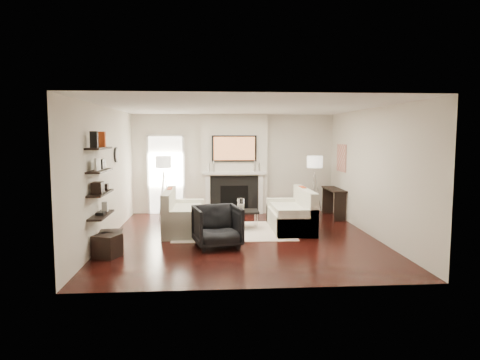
{
  "coord_description": "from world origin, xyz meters",
  "views": [
    {
      "loc": [
        -0.68,
        -8.73,
        2.12
      ],
      "look_at": [
        0.0,
        0.6,
        1.15
      ],
      "focal_mm": 32.0,
      "sensor_mm": 36.0,
      "label": 1
    }
  ],
  "objects": [
    {
      "name": "armchair",
      "position": [
        -0.53,
        -0.68,
        0.43
      ],
      "size": [
        1.0,
        0.95,
        0.87
      ],
      "primitive_type": "imported",
      "rotation": [
        0.0,
        0.0,
        0.22
      ],
      "color": "black",
      "rests_on": "floor"
    },
    {
      "name": "tv_screen",
      "position": [
        0.0,
        2.68,
        1.78
      ],
      "size": [
        1.1,
        0.0,
        0.62
      ],
      "primitive_type": "cube",
      "color": "#BF723F",
      "rests_on": "tv_body"
    },
    {
      "name": "lamp_left_leg_c",
      "position": [
        -1.91,
        2.25,
        0.6
      ],
      "size": [
        0.14,
        0.22,
        1.23
      ],
      "primitive_type": "cylinder",
      "rotation": [
        0.18,
        0.0,
        2.62
      ],
      "color": "silver",
      "rests_on": "floor"
    },
    {
      "name": "lamp_right_post",
      "position": [
        2.05,
        2.12,
        0.6
      ],
      "size": [
        0.02,
        0.02,
        1.2
      ],
      "primitive_type": "cylinder",
      "color": "silver",
      "rests_on": "floor"
    },
    {
      "name": "pillow_left_charcoal",
      "position": [
        -1.57,
        0.39,
        0.72
      ],
      "size": [
        0.1,
        0.4,
        0.4
      ],
      "primitive_type": "cube",
      "color": "black",
      "rests_on": "loveseat_left_cushion"
    },
    {
      "name": "candlestick_r_tall",
      "position": [
        0.55,
        2.7,
        1.3
      ],
      "size": [
        0.04,
        0.04,
        0.3
      ],
      "primitive_type": "cylinder",
      "color": "silver",
      "rests_on": "mantel_shelf"
    },
    {
      "name": "pillow_right_orange",
      "position": [
        1.49,
        1.0,
        0.73
      ],
      "size": [
        0.1,
        0.42,
        0.42
      ],
      "primitive_type": "cube",
      "color": "#AE3C15",
      "rests_on": "loveseat_right_cushion"
    },
    {
      "name": "lamp_left_leg_a",
      "position": [
        -1.74,
        2.34,
        0.6
      ],
      "size": [
        0.25,
        0.02,
        1.23
      ],
      "primitive_type": "cylinder",
      "rotation": [
        0.18,
        0.0,
        4.71
      ],
      "color": "silver",
      "rests_on": "floor"
    },
    {
      "name": "door_trim_top",
      "position": [
        -1.85,
        2.96,
        2.13
      ],
      "size": [
        1.02,
        0.06,
        0.06
      ],
      "primitive_type": "cube",
      "color": "white",
      "rests_on": "wall_back"
    },
    {
      "name": "coffee_leg_nw",
      "position": [
        -0.61,
        0.65,
        0.19
      ],
      "size": [
        0.02,
        0.02,
        0.38
      ],
      "primitive_type": "cylinder",
      "color": "silver",
      "rests_on": "floor"
    },
    {
      "name": "ottoman_near",
      "position": [
        -2.47,
        -0.95,
        0.2
      ],
      "size": [
        0.44,
        0.44,
        0.4
      ],
      "primitive_type": "cube",
      "rotation": [
        0.0,
        0.0,
        0.11
      ],
      "color": "black",
      "rests_on": "floor"
    },
    {
      "name": "decor_books",
      "position": [
        -2.62,
        -1.05,
        0.74
      ],
      "size": [
        0.14,
        0.2,
        0.05
      ],
      "primitive_type": "cube",
      "color": "black",
      "rests_on": "shelf_bottom"
    },
    {
      "name": "rug",
      "position": [
        -0.16,
        0.6,
        0.01
      ],
      "size": [
        2.6,
        2.0,
        0.01
      ],
      "primitive_type": "cube",
      "color": "beige",
      "rests_on": "floor"
    },
    {
      "name": "decor_box_tall",
      "position": [
        -2.62,
        -0.7,
        0.81
      ],
      "size": [
        0.1,
        0.1,
        0.18
      ],
      "primitive_type": "cube",
      "color": "white",
      "rests_on": "shelf_bottom"
    },
    {
      "name": "decor_frame_b",
      "position": [
        -2.62,
        -0.74,
        1.61
      ],
      "size": [
        0.04,
        0.22,
        0.18
      ],
      "primitive_type": "cube",
      "color": "black",
      "rests_on": "shelf_upper"
    },
    {
      "name": "candlestick_l_tall",
      "position": [
        -0.55,
        2.7,
        1.3
      ],
      "size": [
        0.04,
        0.04,
        0.3
      ],
      "primitive_type": "cylinder",
      "color": "silver",
      "rests_on": "mantel_shelf"
    },
    {
      "name": "lamp_right_leg_a",
      "position": [
        2.16,
        2.12,
        0.6
      ],
      "size": [
        0.25,
        0.02,
        1.23
      ],
      "primitive_type": "cylinder",
      "rotation": [
        0.18,
        0.0,
        4.71
      ],
      "color": "silver",
      "rests_on": "floor"
    },
    {
      "name": "loveseat_left_arm_n",
      "position": [
        -1.24,
        -0.12,
        0.3
      ],
      "size": [
        0.85,
        0.18,
        0.6
      ],
      "primitive_type": "cube",
      "color": "beige",
      "rests_on": "floor"
    },
    {
      "name": "door_trim_r",
      "position": [
        -1.37,
        2.96,
        1.05
      ],
      "size": [
        0.06,
        0.06,
        2.16
      ],
      "primitive_type": "cube",
      "color": "white",
      "rests_on": "floor"
    },
    {
      "name": "hallway_panel",
      "position": [
        -1.85,
        2.98,
        1.05
      ],
      "size": [
        0.9,
        0.02,
        2.1
      ],
      "primitive_type": "cube",
      "color": "white",
      "rests_on": "floor"
    },
    {
      "name": "decor_magfile_b",
      "position": [
        -2.62,
        -0.77,
        2.06
      ],
      "size": [
        0.12,
        0.1,
        0.28
      ],
      "primitive_type": "cube",
      "color": "#AE3C15",
      "rests_on": "shelf_top"
    },
    {
      "name": "loveseat_right_arm_n",
      "position": [
        1.15,
        -0.11,
        0.3
      ],
      "size": [
        0.85,
        0.18,
        0.6
      ],
      "primitive_type": "cube",
      "color": "beige",
      "rests_on": "floor"
    },
    {
      "name": "coffee_leg_sw",
      "position": [
        -0.61,
        1.09,
        0.19
      ],
      "size": [
        0.02,
        0.02,
        0.38
      ],
      "primitive_type": "cylinder",
      "color": "silver",
      "rests_on": "floor"
    },
    {
      "name": "candlestick_l_short",
      "position": [
        -0.68,
        2.7,
        1.27
      ],
      "size": [
        0.04,
        0.04,
        0.24
      ],
      "primitive_type": "cylinder",
      "color": "silver",
      "rests_on": "mantel_shelf"
    },
    {
      "name": "tv_body",
      "position": [
        0.0,
        2.71,
        1.78
      ],
      "size": [
        1.2,
        0.06,
        0.7
      ],
      "primitive_type": "cube",
      "color": "black",
      "rests_on": "chimney_breast"
    },
    {
      "name": "decor_box_small",
      "position": [
        -2.62,
        -0.73,
        1.18
      ],
      "size": [
        0.15,
        0.12,
        0.12
      ],
      "primitive_type": "cube",
      "color": "black",
      "rests_on": "shelf_lower"
    },
    {
      "name": "lamp_right_leg_c",
      "position": [
        1.99,
        2.02,
        0.6
      ],
      "size": [
        0.14,
        0.22,
        1.23
      ],
      "primitive_type": "cylinder",
      "rotation": [
        0.18,
        0.0,
        2.62
      ],
      "color": "silver",
      "rests_on": "floor"
    },
    {
      "name": "loveseat_left_base",
      "position": [
        -1.24,
        0.69,
        0.21
      ],
      "size": [
        0.85,
        1.8,
        0.42
      ],
      "primitive_type": "cube",
      "color": "beige",
      "rests_on": "floor"
    },
    {
      "name": "pillow_right_charcoal",
      "position": [
        1.49,
        0.4,
        0.72
      ],
      "size": [
        0.1,
        0.4,
        0.4
      ],
      "primitive_type": "cube",
      "color": "black",
      "rests_on": "loveseat_right_cushion"
    },
    {
      "name": "chimney_breast",
      "position": [
        0.0,
        2.88,
        1.35
      ],
      "size": [
        1.8,
        0.25,
        2.7
      ],
      "primitive_type": "cube",
      "color": "silver",
      "rests_on": "floor"
    },
    {
      "name": "candlestick_r_short",
      "position": [
        0.68,
        2.7,
        1.27
      ],
      "size": [
        0.04,
        0.04,
        0.24
      ],
      "primitive_type": "cylinder",
      "color": "silver",
      "rests_on": "mantel_shelf"
    },
    {
      "name": "shelf_bottom",
      "position": [
        -2.62,
        -1.0,
        0.7
      ],
      "size": [
        0.25,
        1.0,
        0.03
      ],
      "primitive_type": "cube",
      "color": "black",
      "rests_on": "wall_left"
    },
    {
      "name": "decor_frame_a",
      "position": [
        -2.62,
        -1.13,
        1.63
      ],
      "size": [
        0.04,
        0.3,
        0.22
      ],
      "primitive_type": "cube",
      "color": "white",
      "rests_on": "shelf_upper"
    },
    {
      "name": "copper_bowl",
      "position": [
        -0.36,
        0.87,
        0.45
      ],
      "size": [
        0.29,
        0.29,
        0.05
      ],
      "primitive_type": "cylinder",
      "color": "#C65421",
      "rests_on": "coffee_table"
    },
    {
      "name": "loveseat_right_base",
      "position": [
        1.15,
        0.7,
        0.21
      ],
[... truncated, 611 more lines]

